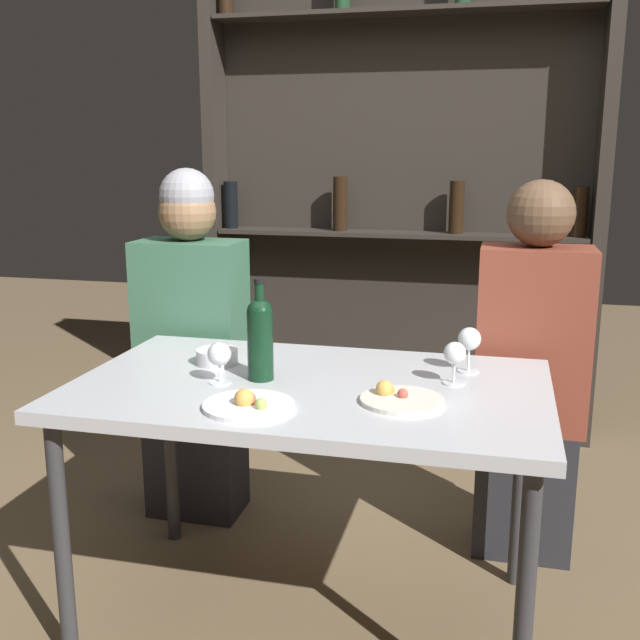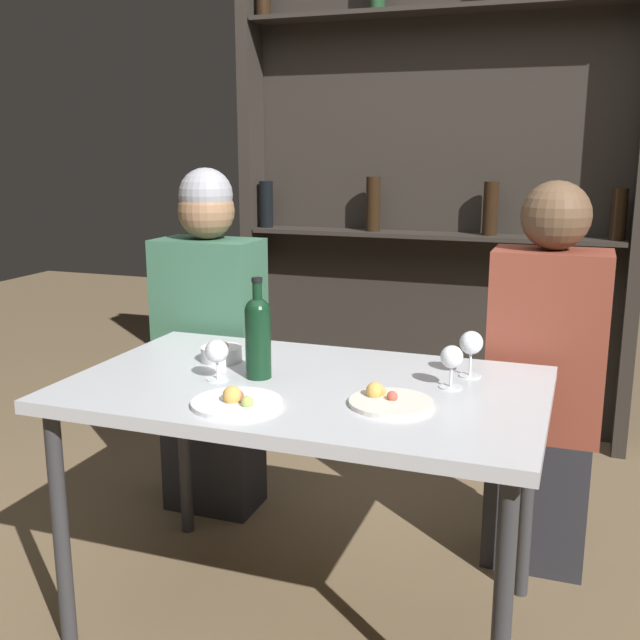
{
  "view_description": "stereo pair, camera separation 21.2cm",
  "coord_description": "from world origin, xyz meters",
  "px_view_note": "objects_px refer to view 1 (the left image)",
  "views": [
    {
      "loc": [
        0.49,
        -1.89,
        1.34
      ],
      "look_at": [
        0.0,
        0.12,
        0.87
      ],
      "focal_mm": 42.0,
      "sensor_mm": 36.0,
      "label": 1
    },
    {
      "loc": [
        0.69,
        -1.83,
        1.34
      ],
      "look_at": [
        0.0,
        0.12,
        0.87
      ],
      "focal_mm": 42.0,
      "sensor_mm": 36.0,
      "label": 2
    }
  ],
  "objects_px": {
    "seated_person_left": "(193,351)",
    "seated_person_right": "(530,382)",
    "wine_bottle": "(260,335)",
    "wine_glass_0": "(455,355)",
    "wine_glass_1": "(469,341)",
    "food_plate_1": "(248,404)",
    "food_plate_0": "(399,398)",
    "wine_glass_2": "(219,356)",
    "snack_bowl": "(217,356)"
  },
  "relations": [
    {
      "from": "wine_glass_0",
      "to": "wine_glass_2",
      "type": "height_order",
      "value": "wine_glass_0"
    },
    {
      "from": "wine_bottle",
      "to": "food_plate_0",
      "type": "bearing_deg",
      "value": -13.81
    },
    {
      "from": "wine_glass_2",
      "to": "seated_person_right",
      "type": "relative_size",
      "value": 0.09
    },
    {
      "from": "wine_glass_1",
      "to": "seated_person_left",
      "type": "height_order",
      "value": "seated_person_left"
    },
    {
      "from": "wine_glass_0",
      "to": "seated_person_left",
      "type": "relative_size",
      "value": 0.09
    },
    {
      "from": "wine_glass_0",
      "to": "snack_bowl",
      "type": "xyz_separation_m",
      "value": [
        -0.69,
        0.02,
        -0.06
      ]
    },
    {
      "from": "wine_glass_2",
      "to": "food_plate_1",
      "type": "relative_size",
      "value": 0.51
    },
    {
      "from": "food_plate_0",
      "to": "food_plate_1",
      "type": "xyz_separation_m",
      "value": [
        -0.35,
        -0.14,
        0.0
      ]
    },
    {
      "from": "wine_bottle",
      "to": "seated_person_left",
      "type": "bearing_deg",
      "value": 128.94
    },
    {
      "from": "food_plate_0",
      "to": "seated_person_left",
      "type": "relative_size",
      "value": 0.17
    },
    {
      "from": "wine_bottle",
      "to": "wine_glass_1",
      "type": "relative_size",
      "value": 2.16
    },
    {
      "from": "wine_glass_1",
      "to": "snack_bowl",
      "type": "relative_size",
      "value": 1.07
    },
    {
      "from": "seated_person_left",
      "to": "seated_person_right",
      "type": "bearing_deg",
      "value": 0.0
    },
    {
      "from": "wine_glass_0",
      "to": "food_plate_1",
      "type": "relative_size",
      "value": 0.51
    },
    {
      "from": "seated_person_left",
      "to": "wine_glass_0",
      "type": "bearing_deg",
      "value": -25.58
    },
    {
      "from": "wine_glass_1",
      "to": "seated_person_right",
      "type": "distance_m",
      "value": 0.44
    },
    {
      "from": "wine_bottle",
      "to": "food_plate_1",
      "type": "distance_m",
      "value": 0.27
    },
    {
      "from": "wine_bottle",
      "to": "wine_glass_0",
      "type": "height_order",
      "value": "wine_bottle"
    },
    {
      "from": "wine_glass_0",
      "to": "snack_bowl",
      "type": "distance_m",
      "value": 0.7
    },
    {
      "from": "wine_glass_0",
      "to": "wine_glass_1",
      "type": "bearing_deg",
      "value": 74.94
    },
    {
      "from": "snack_bowl",
      "to": "seated_person_right",
      "type": "bearing_deg",
      "value": 25.52
    },
    {
      "from": "wine_glass_1",
      "to": "wine_glass_2",
      "type": "xyz_separation_m",
      "value": [
        -0.65,
        -0.27,
        -0.01
      ]
    },
    {
      "from": "wine_glass_1",
      "to": "seated_person_left",
      "type": "xyz_separation_m",
      "value": [
        -1.0,
        0.34,
        -0.19
      ]
    },
    {
      "from": "food_plate_1",
      "to": "seated_person_right",
      "type": "distance_m",
      "value": 1.06
    },
    {
      "from": "wine_glass_0",
      "to": "food_plate_1",
      "type": "distance_m",
      "value": 0.58
    },
    {
      "from": "snack_bowl",
      "to": "seated_person_right",
      "type": "height_order",
      "value": "seated_person_right"
    },
    {
      "from": "wine_glass_2",
      "to": "seated_person_right",
      "type": "bearing_deg",
      "value": 35.97
    },
    {
      "from": "wine_bottle",
      "to": "wine_glass_1",
      "type": "bearing_deg",
      "value": 20.48
    },
    {
      "from": "wine_glass_0",
      "to": "food_plate_0",
      "type": "xyz_separation_m",
      "value": [
        -0.12,
        -0.18,
        -0.07
      ]
    },
    {
      "from": "wine_glass_1",
      "to": "food_plate_0",
      "type": "bearing_deg",
      "value": -117.07
    },
    {
      "from": "wine_glass_0",
      "to": "wine_glass_1",
      "type": "distance_m",
      "value": 0.13
    },
    {
      "from": "wine_glass_2",
      "to": "snack_bowl",
      "type": "relative_size",
      "value": 0.94
    },
    {
      "from": "food_plate_1",
      "to": "seated_person_right",
      "type": "relative_size",
      "value": 0.18
    },
    {
      "from": "seated_person_left",
      "to": "wine_glass_2",
      "type": "bearing_deg",
      "value": -60.45
    },
    {
      "from": "wine_glass_1",
      "to": "snack_bowl",
      "type": "height_order",
      "value": "wine_glass_1"
    },
    {
      "from": "seated_person_left",
      "to": "seated_person_right",
      "type": "xyz_separation_m",
      "value": [
        1.18,
        0.0,
        -0.03
      ]
    },
    {
      "from": "food_plate_1",
      "to": "seated_person_left",
      "type": "bearing_deg",
      "value": 121.91
    },
    {
      "from": "food_plate_0",
      "to": "seated_person_left",
      "type": "xyz_separation_m",
      "value": [
        -0.84,
        0.65,
        -0.1
      ]
    },
    {
      "from": "food_plate_0",
      "to": "wine_glass_1",
      "type": "bearing_deg",
      "value": 62.93
    },
    {
      "from": "wine_bottle",
      "to": "food_plate_1",
      "type": "bearing_deg",
      "value": -79.21
    },
    {
      "from": "wine_bottle",
      "to": "seated_person_left",
      "type": "xyz_separation_m",
      "value": [
        -0.44,
        0.55,
        -0.22
      ]
    },
    {
      "from": "wine_glass_2",
      "to": "seated_person_left",
      "type": "relative_size",
      "value": 0.09
    },
    {
      "from": "wine_glass_1",
      "to": "food_plate_1",
      "type": "distance_m",
      "value": 0.68
    },
    {
      "from": "wine_bottle",
      "to": "wine_glass_1",
      "type": "xyz_separation_m",
      "value": [
        0.55,
        0.21,
        -0.03
      ]
    },
    {
      "from": "wine_glass_0",
      "to": "seated_person_left",
      "type": "bearing_deg",
      "value": 154.42
    },
    {
      "from": "food_plate_0",
      "to": "seated_person_right",
      "type": "height_order",
      "value": "seated_person_right"
    },
    {
      "from": "wine_bottle",
      "to": "wine_glass_0",
      "type": "bearing_deg",
      "value": 9.32
    },
    {
      "from": "wine_glass_0",
      "to": "seated_person_left",
      "type": "xyz_separation_m",
      "value": [
        -0.96,
        0.46,
        -0.17
      ]
    },
    {
      "from": "wine_glass_1",
      "to": "seated_person_right",
      "type": "bearing_deg",
      "value": 61.07
    },
    {
      "from": "wine_glass_1",
      "to": "wine_glass_2",
      "type": "height_order",
      "value": "wine_glass_1"
    }
  ]
}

